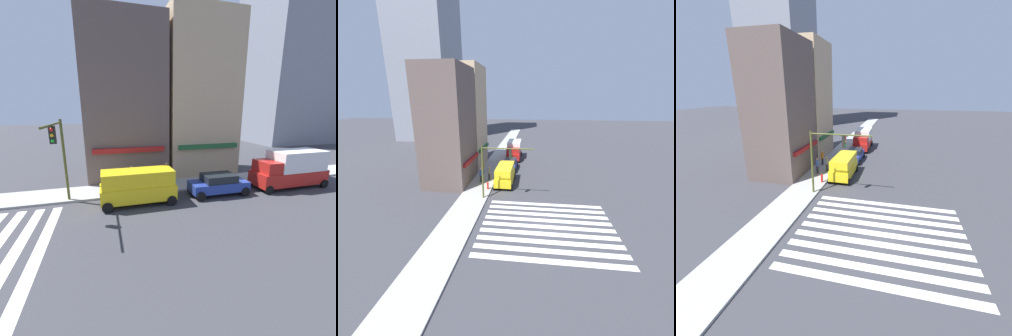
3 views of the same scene
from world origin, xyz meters
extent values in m
cube|color=silver|center=(3.10, 0.00, 0.00)|extent=(0.54, 10.80, 0.01)
cube|color=silver|center=(4.13, 0.00, 0.00)|extent=(0.54, 10.80, 0.01)
cube|color=brown|center=(9.33, 11.50, 6.87)|extent=(6.99, 5.00, 13.74)
cube|color=maroon|center=(9.33, 8.85, 3.00)|extent=(5.94, 0.30, 0.40)
cube|color=tan|center=(16.53, 11.50, 7.34)|extent=(6.78, 5.00, 14.68)
cube|color=#1E592D|center=(16.53, 8.85, 3.00)|extent=(5.76, 0.30, 0.40)
cylinder|color=#474C1E|center=(4.70, 6.40, 2.84)|extent=(0.18, 0.18, 5.67)
cylinder|color=#474C1E|center=(4.70, 3.83, 5.47)|extent=(0.12, 5.13, 0.12)
cube|color=black|center=(4.70, 3.58, 4.95)|extent=(0.32, 0.24, 0.95)
sphere|color=red|center=(4.70, 3.45, 5.24)|extent=(0.18, 0.18, 0.18)
sphere|color=#EAAD14|center=(4.70, 3.45, 4.94)|extent=(0.18, 0.18, 0.18)
sphere|color=green|center=(4.70, 3.45, 4.64)|extent=(0.18, 0.18, 0.18)
cube|color=yellow|center=(9.35, 4.70, 0.84)|extent=(5.01, 2.02, 1.00)
cube|color=yellow|center=(9.35, 4.70, 1.84)|extent=(4.76, 1.86, 1.00)
cylinder|color=black|center=(7.26, 5.70, 0.34)|extent=(0.68, 0.22, 0.68)
cylinder|color=black|center=(7.26, 3.70, 0.34)|extent=(0.68, 0.22, 0.68)
cylinder|color=black|center=(11.45, 5.70, 0.34)|extent=(0.68, 0.22, 0.68)
cylinder|color=black|center=(11.45, 3.70, 0.34)|extent=(0.68, 0.22, 0.68)
cube|color=navy|center=(15.42, 4.70, 0.69)|extent=(4.42, 1.85, 0.70)
cube|color=black|center=(15.42, 4.70, 1.31)|extent=(2.44, 1.68, 0.55)
cylinder|color=black|center=(13.63, 5.60, 0.34)|extent=(0.68, 0.22, 0.68)
cylinder|color=black|center=(13.63, 3.80, 0.34)|extent=(0.68, 0.22, 0.68)
cylinder|color=black|center=(17.21, 5.60, 0.34)|extent=(0.68, 0.22, 0.68)
cylinder|color=black|center=(17.21, 3.80, 0.34)|extent=(0.68, 0.22, 0.68)
cube|color=#B21E19|center=(21.85, 4.70, 0.89)|extent=(6.23, 2.28, 1.10)
cube|color=silver|center=(22.47, 4.70, 2.24)|extent=(4.37, 2.26, 1.60)
cube|color=#B21E19|center=(19.87, 4.70, 1.89)|extent=(1.76, 2.11, 0.90)
cylinder|color=black|center=(19.16, 5.80, 0.34)|extent=(0.68, 0.22, 0.68)
cylinder|color=black|center=(19.16, 3.60, 0.34)|extent=(0.68, 0.22, 0.68)
cylinder|color=black|center=(24.55, 5.80, 0.34)|extent=(0.68, 0.22, 0.68)
cylinder|color=black|center=(24.55, 3.60, 0.34)|extent=(0.68, 0.22, 0.68)
cylinder|color=#23232D|center=(10.18, 6.85, 0.57)|extent=(0.26, 0.26, 0.85)
cylinder|color=slate|center=(10.18, 6.85, 1.35)|extent=(0.32, 0.32, 0.70)
sphere|color=tan|center=(10.18, 6.85, 1.81)|extent=(0.22, 0.22, 0.22)
cylinder|color=#23232D|center=(12.29, 8.14, 0.57)|extent=(0.26, 0.26, 0.85)
cylinder|color=orange|center=(12.29, 8.14, 1.35)|extent=(0.32, 0.32, 0.70)
sphere|color=tan|center=(12.29, 8.14, 1.81)|extent=(0.22, 0.22, 0.22)
cylinder|color=#23232D|center=(9.29, 7.69, 0.57)|extent=(0.26, 0.26, 0.85)
cylinder|color=#2D4C9E|center=(9.29, 7.69, 1.35)|extent=(0.32, 0.32, 0.70)
sphere|color=tan|center=(9.29, 7.69, 1.81)|extent=(0.22, 0.22, 0.22)
cylinder|color=red|center=(7.04, 6.40, 0.47)|extent=(0.20, 0.20, 0.65)
sphere|color=red|center=(7.04, 6.40, 0.87)|extent=(0.24, 0.24, 0.24)
camera|label=1|loc=(7.32, -9.71, 6.26)|focal=24.00mm
camera|label=2|loc=(-16.51, 1.37, 10.10)|focal=24.00mm
camera|label=3|loc=(-12.56, -0.68, 8.88)|focal=24.00mm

